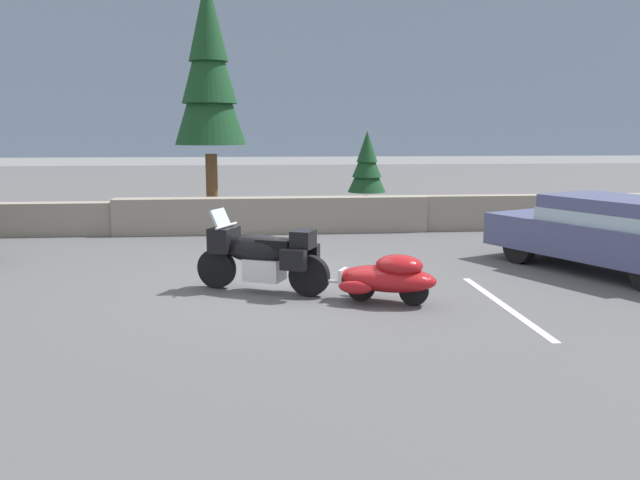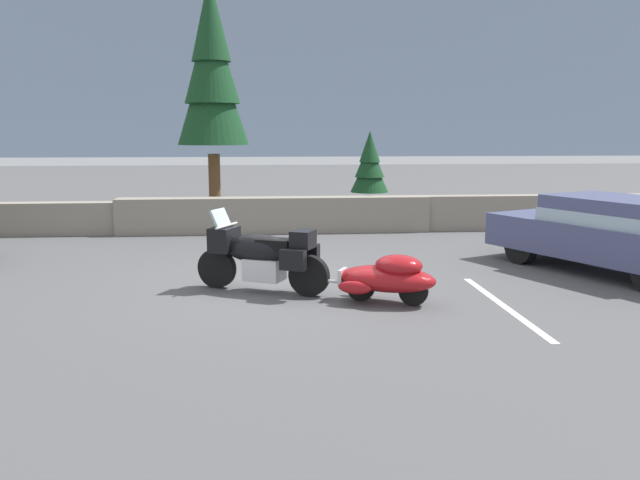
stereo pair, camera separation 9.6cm
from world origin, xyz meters
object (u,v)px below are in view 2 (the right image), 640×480
pine_tree_tall (212,70)px  pine_tree_secondary (370,165)px  sedan_at_right_edge (614,232)px  car_shaped_trailer (388,277)px  touring_motorcycle (261,254)px

pine_tree_tall → pine_tree_secondary: bearing=1.0°
sedan_at_right_edge → pine_tree_secondary: bearing=114.4°
car_shaped_trailer → sedan_at_right_edge: (4.52, 1.77, 0.36)m
sedan_at_right_edge → pine_tree_tall: (-7.76, 7.28, 3.48)m
car_shaped_trailer → touring_motorcycle: bearing=155.0°
sedan_at_right_edge → pine_tree_tall: bearing=136.8°
car_shaped_trailer → pine_tree_tall: size_ratio=0.32×
pine_tree_tall → pine_tree_secondary: (4.42, 0.08, -2.62)m
touring_motorcycle → pine_tree_tall: (-1.33, 8.16, 3.63)m
touring_motorcycle → car_shaped_trailer: size_ratio=1.00×
touring_motorcycle → sedan_at_right_edge: size_ratio=0.44×
pine_tree_tall → car_shaped_trailer: bearing=-70.3°
touring_motorcycle → pine_tree_tall: pine_tree_tall is taller
pine_tree_tall → sedan_at_right_edge: bearing=-43.2°
sedan_at_right_edge → pine_tree_secondary: (-3.34, 7.36, 0.85)m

